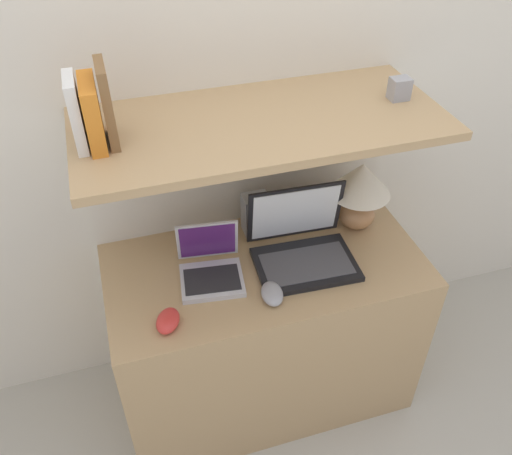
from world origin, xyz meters
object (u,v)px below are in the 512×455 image
Objects in this scene: book_brown at (107,104)px; table_lamp at (360,188)px; book_white at (76,113)px; computer_mouse at (272,294)px; laptop_small at (210,267)px; second_mouse at (168,321)px; laptop_large at (302,247)px; router_box at (256,214)px; shelf_gadget at (400,89)px; book_orange at (92,114)px.

table_lamp is at bearing 2.90° from book_brown.
computer_mouse is at bearing -25.06° from book_white.
laptop_small is at bearing 136.06° from computer_mouse.
book_brown is (-0.06, 0.24, 0.63)m from second_mouse.
laptop_large is at bearing 18.46° from second_mouse.
book_white is at bearing 173.63° from laptop_large.
laptop_large reaches higher than laptop_small.
router_box reaches higher than second_mouse.
laptop_large is at bearing -167.42° from shelf_gadget.
laptop_small reaches higher than second_mouse.
book_brown is at bearing -164.59° from router_box.
router_box is at bearing 15.41° from book_brown.
second_mouse is at bearing -67.69° from book_orange.
table_lamp is 0.31m from laptop_large.
book_white is at bearing 120.28° from second_mouse.
laptop_large is 0.23m from computer_mouse.
book_orange is at bearing -177.24° from table_lamp.
table_lamp reaches higher than laptop_small.
table_lamp is 0.96m from book_brown.
router_box is at bearing 163.96° from shelf_gadget.
shelf_gadget reaches higher than laptop_large.
shelf_gadget reaches higher than second_mouse.
table_lamp is 1.23× the size of book_brown.
laptop_large is 0.88m from book_white.
second_mouse is at bearing -135.43° from laptop_small.
shelf_gadget reaches higher than table_lamp.
second_mouse is at bearing -163.79° from shelf_gadget.
second_mouse is (-0.18, -0.18, -0.02)m from laptop_small.
computer_mouse is at bearing -29.47° from book_brown.
laptop_small is 3.37× the size of shelf_gadget.
book_orange is 2.59× the size of shelf_gadget.
book_brown is 0.90m from shelf_gadget.
book_white is at bearing -166.91° from router_box.
book_brown is at bearing 150.53° from computer_mouse.
book_brown is (-0.57, 0.07, 0.60)m from laptop_large.
laptop_small is 2.04× the size of computer_mouse.
laptop_small is 1.30× the size of book_orange.
shelf_gadget is at bearing 16.21° from second_mouse.
laptop_large is at bearing 43.82° from computer_mouse.
router_box is 0.67m from shelf_gadget.
shelf_gadget is at bearing 0.00° from book_white.
shelf_gadget reaches higher than laptop_small.
second_mouse is at bearing -137.24° from router_box.
book_white is at bearing 154.94° from computer_mouse.
computer_mouse is 0.51× the size of book_brown.
laptop_small is 0.66m from book_brown.
computer_mouse is 0.35m from second_mouse.
laptop_small is (-0.33, 0.01, -0.01)m from laptop_large.
laptop_large is 0.33m from laptop_small.
table_lamp is 1.77× the size of router_box.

